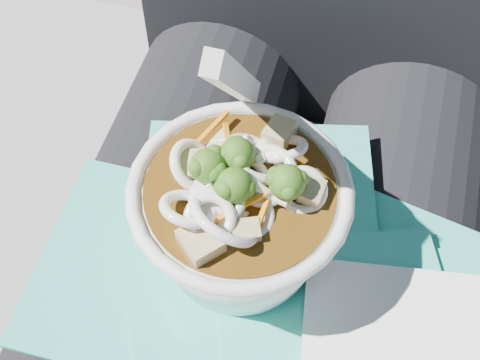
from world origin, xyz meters
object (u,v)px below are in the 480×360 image
(plastic_bag, at_px, (280,329))
(udon_bowl, at_px, (240,211))
(stone_ledge, at_px, (280,297))
(lap, at_px, (255,313))
(person_body, at_px, (283,200))

(plastic_bag, height_order, udon_bowl, udon_bowl)
(stone_ledge, distance_m, lap, 0.33)
(person_body, xyz_separation_m, udon_bowl, (-0.01, -0.09, 0.12))
(stone_ledge, height_order, person_body, person_body)
(person_body, xyz_separation_m, plastic_bag, (0.03, -0.13, 0.06))
(udon_bowl, bearing_deg, lap, -14.91)
(lap, relative_size, udon_bowl, 2.57)
(lap, height_order, plastic_bag, plastic_bag)
(person_body, distance_m, plastic_bag, 0.15)
(person_body, bearing_deg, stone_ledge, 90.00)
(stone_ledge, relative_size, lap, 2.08)
(lap, bearing_deg, person_body, 90.00)
(plastic_bag, bearing_deg, lap, 121.89)
(person_body, distance_m, udon_bowl, 0.15)
(lap, height_order, udon_bowl, udon_bowl)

